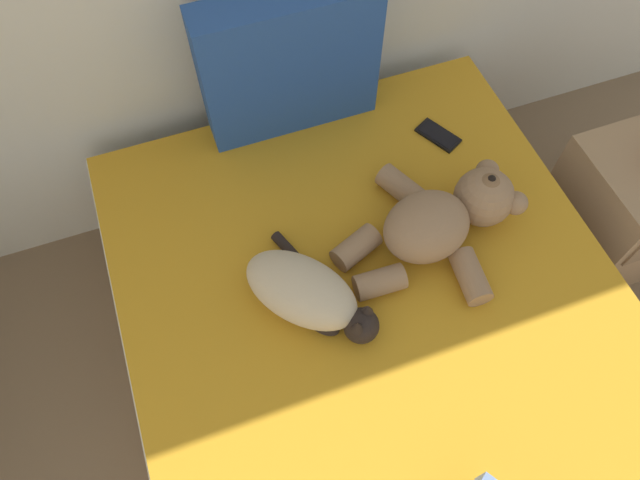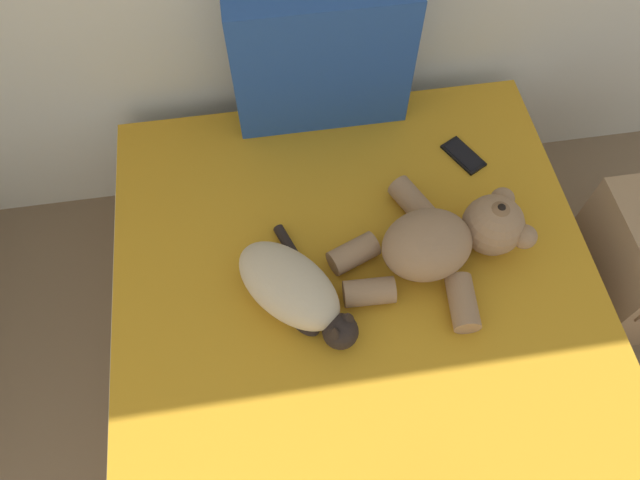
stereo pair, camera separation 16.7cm
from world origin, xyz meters
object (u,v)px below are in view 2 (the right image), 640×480
object	(u,v)px
bed	(365,379)
patterned_cushion	(322,62)
teddy_bear	(446,240)
cell_phone	(463,155)
cat	(294,290)

from	to	relation	value
bed	patterned_cushion	xyz separation A→B (m)	(-0.01, 0.87, 0.51)
teddy_bear	patterned_cushion	bearing A→B (deg)	114.05
bed	cell_phone	world-z (taller)	cell_phone
bed	cell_phone	xyz separation A→B (m)	(0.43, 0.62, 0.28)
cat	cell_phone	world-z (taller)	cat
patterned_cushion	cat	xyz separation A→B (m)	(-0.18, -0.68, -0.17)
patterned_cushion	bed	bearing A→B (deg)	-89.57
patterned_cushion	cell_phone	distance (m)	0.56
patterned_cushion	teddy_bear	world-z (taller)	patterned_cushion
bed	teddy_bear	distance (m)	0.51
bed	cell_phone	distance (m)	0.80
patterned_cushion	teddy_bear	xyz separation A→B (m)	(0.27, -0.60, -0.16)
bed	cat	bearing A→B (deg)	136.05
bed	patterned_cushion	bearing A→B (deg)	90.43
patterned_cushion	cat	size ratio (longest dim) A/B	1.32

